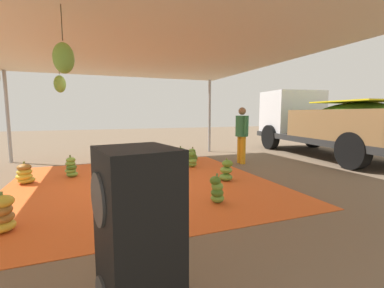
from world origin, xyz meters
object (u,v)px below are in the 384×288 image
(banana_bunch_6, at_px, (217,190))
(banana_bunch_9, at_px, (180,155))
(banana_bunch_4, at_px, (125,161))
(banana_bunch_8, at_px, (25,174))
(banana_bunch_11, at_px, (172,167))
(banana_bunch_10, at_px, (192,160))
(banana_bunch_7, at_px, (149,163))
(cargo_truck_main, at_px, (325,121))
(speaker_stack, at_px, (138,251))
(banana_bunch_5, at_px, (193,155))
(banana_bunch_2, at_px, (226,171))
(banana_bunch_1, at_px, (71,168))
(worker_0, at_px, (242,131))
(crate_0, at_px, (110,155))
(banana_bunch_3, at_px, (141,208))
(banana_bunch_0, at_px, (1,215))

(banana_bunch_6, distance_m, banana_bunch_9, 3.98)
(banana_bunch_4, xyz_separation_m, banana_bunch_8, (0.82, -2.15, -0.01))
(banana_bunch_11, bearing_deg, banana_bunch_8, -98.74)
(banana_bunch_4, distance_m, banana_bunch_10, 1.81)
(banana_bunch_7, xyz_separation_m, banana_bunch_9, (-1.15, 1.23, -0.04))
(banana_bunch_6, height_order, cargo_truck_main, cargo_truck_main)
(banana_bunch_11, relative_size, speaker_stack, 0.40)
(banana_bunch_10, bearing_deg, banana_bunch_6, -12.70)
(cargo_truck_main, bearing_deg, banana_bunch_5, -97.63)
(banana_bunch_4, xyz_separation_m, banana_bunch_11, (1.29, 0.93, 0.01))
(banana_bunch_2, relative_size, banana_bunch_8, 1.06)
(banana_bunch_7, bearing_deg, cargo_truck_main, 94.35)
(banana_bunch_5, xyz_separation_m, banana_bunch_10, (1.05, -0.42, 0.03))
(banana_bunch_4, bearing_deg, banana_bunch_10, 75.41)
(banana_bunch_5, bearing_deg, cargo_truck_main, 82.37)
(banana_bunch_5, distance_m, cargo_truck_main, 4.94)
(banana_bunch_6, bearing_deg, banana_bunch_8, -127.46)
(banana_bunch_1, relative_size, worker_0, 0.31)
(banana_bunch_1, bearing_deg, banana_bunch_6, 40.33)
(banana_bunch_8, bearing_deg, speaker_stack, 18.67)
(banana_bunch_2, distance_m, banana_bunch_5, 2.68)
(banana_bunch_4, bearing_deg, cargo_truck_main, 89.57)
(banana_bunch_5, xyz_separation_m, crate_0, (-0.85, -2.46, -0.00))
(banana_bunch_7, bearing_deg, banana_bunch_3, -13.15)
(banana_bunch_4, bearing_deg, banana_bunch_5, 105.14)
(banana_bunch_0, xyz_separation_m, banana_bunch_5, (-3.93, 4.06, -0.05))
(banana_bunch_11, relative_size, crate_0, 1.34)
(banana_bunch_2, relative_size, banana_bunch_6, 1.01)
(banana_bunch_0, relative_size, banana_bunch_9, 1.05)
(banana_bunch_0, bearing_deg, banana_bunch_8, -174.02)
(banana_bunch_3, relative_size, crate_0, 1.43)
(speaker_stack, height_order, crate_0, speaker_stack)
(banana_bunch_7, height_order, banana_bunch_9, banana_bunch_7)
(banana_bunch_2, xyz_separation_m, banana_bunch_3, (1.68, -2.16, 0.02))
(banana_bunch_8, relative_size, worker_0, 0.29)
(banana_bunch_11, bearing_deg, banana_bunch_1, -109.73)
(banana_bunch_5, bearing_deg, banana_bunch_7, -55.40)
(banana_bunch_8, bearing_deg, banana_bunch_10, 95.30)
(banana_bunch_5, height_order, banana_bunch_10, banana_bunch_10)
(banana_bunch_2, distance_m, speaker_stack, 4.31)
(banana_bunch_0, height_order, banana_bunch_11, banana_bunch_0)
(banana_bunch_5, distance_m, banana_bunch_11, 2.25)
(banana_bunch_3, bearing_deg, crate_0, -179.23)
(speaker_stack, bearing_deg, banana_bunch_1, -171.70)
(banana_bunch_10, height_order, worker_0, worker_0)
(banana_bunch_2, relative_size, banana_bunch_7, 0.99)
(banana_bunch_1, xyz_separation_m, banana_bunch_5, (-1.09, 3.46, -0.04))
(banana_bunch_6, relative_size, crate_0, 1.30)
(banana_bunch_0, bearing_deg, banana_bunch_4, 150.55)
(banana_bunch_9, relative_size, worker_0, 0.30)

